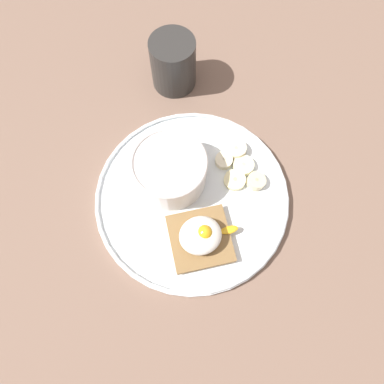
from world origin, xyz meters
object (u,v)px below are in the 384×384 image
Objects in this scene: poached_egg at (201,235)px; banana_slice_front at (236,182)px; banana_slice_right at (256,181)px; banana_slice_back at (224,160)px; oatmeal_bowl at (170,170)px; toast_slice at (200,239)px; coffee_mug at (173,63)px; banana_slice_inner at (236,150)px; banana_slice_left at (243,165)px.

banana_slice_front is (8.50, 6.62, -2.32)cm from poached_egg.
poached_egg is at bearing -154.56° from banana_slice_right.
banana_slice_front is 4.00cm from banana_slice_back.
oatmeal_bowl is 13.66cm from banana_slice_right.
banana_slice_back is at bearing 52.43° from poached_egg.
coffee_mug is at bearing 77.37° from toast_slice.
poached_egg is 2.26× the size of banana_slice_back.
coffee_mug is (-4.26, 17.53, 3.07)cm from banana_slice_inner.
toast_slice is 13.96cm from banana_slice_left.
poached_egg reaches higher than toast_slice.
poached_egg is 2.12× the size of banana_slice_front.
poached_egg is 14.07cm from banana_slice_left.
banana_slice_inner is at bearing 91.35° from banana_slice_left.
banana_slice_left is at bearing 101.73° from banana_slice_right.
banana_slice_inner is (11.45, 0.56, -2.27)cm from oatmeal_bowl.
toast_slice is at bearing -154.80° from banana_slice_right.
banana_slice_back is at bearing -84.79° from coffee_mug.
poached_egg is at bearing -127.57° from banana_slice_back.
coffee_mug is (-4.33, 20.51, 3.28)cm from banana_slice_left.
banana_slice_back is 1.22× the size of banana_slice_right.
poached_egg is at bearing -86.17° from oatmeal_bowl.
banana_slice_inner is at bearing 23.82° from banana_slice_back.
coffee_mug reaches higher than banana_slice_inner.
toast_slice is at bearing 174.27° from poached_egg.
oatmeal_bowl is 11.69cm from banana_slice_inner.
banana_slice_inner is at bearing 47.59° from poached_egg.
banana_slice_inner is (10.81, 11.71, 0.02)cm from toast_slice.
banana_slice_right is at bearing -25.06° from oatmeal_bowl.
oatmeal_bowl reaches higher than toast_slice.
banana_slice_right and banana_slice_inner have the same top height.
banana_slice_left is 1.49× the size of banana_slice_right.
banana_slice_back is (8.15, 10.59, -2.04)cm from poached_egg.
banana_slice_back reaches higher than toast_slice.
banana_slice_front is at bearing -136.92° from banana_slice_left.
toast_slice is at bearing -86.71° from oatmeal_bowl.
oatmeal_bowl is 1.23× the size of coffee_mug.
oatmeal_bowl is 1.29× the size of poached_egg.
poached_egg reaches higher than banana_slice_front.
poached_egg is 11.02cm from banana_slice_front.
coffee_mug is at bearing 101.89° from banana_slice_right.
banana_slice_left is 1.22× the size of banana_slice_back.
banana_slice_right reaches higher than banana_slice_left.
banana_slice_front and banana_slice_left have the same top height.
banana_slice_left is 1.15× the size of banana_slice_inner.
oatmeal_bowl reaches higher than banana_slice_front.
toast_slice is at bearing -102.63° from coffee_mug.
coffee_mug is (6.56, 29.25, 3.09)cm from toast_slice.
poached_egg is 2.14× the size of banana_slice_inner.
toast_slice is 2.39× the size of banana_slice_front.
banana_slice_right reaches higher than toast_slice.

